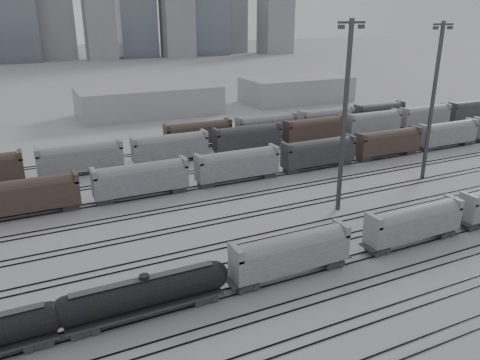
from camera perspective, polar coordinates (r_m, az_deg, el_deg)
name	(u,v)px	position (r m, az deg, el deg)	size (l,w,h in m)	color
ground	(297,280)	(53.35, 7.00, -11.98)	(900.00, 900.00, 0.00)	#ADACB1
tracks	(231,220)	(66.85, -1.11, -4.90)	(220.00, 71.50, 0.16)	black
tank_car_b	(145,293)	(47.13, -11.45, -13.38)	(17.20, 2.87, 4.25)	#27272A
hopper_car_a	(291,252)	(52.36, 6.22, -8.67)	(14.11, 2.80, 5.05)	#27272A
hopper_car_b	(414,221)	(63.12, 20.44, -4.76)	(14.03, 2.79, 5.02)	#27272A
light_mast_c	(345,114)	(67.86, 12.65, 7.81)	(4.37, 0.70, 27.29)	#3B3B3D
light_mast_d	(433,99)	(86.81, 22.47, 9.12)	(4.28, 0.68, 26.75)	#3B3B3D
bg_string_near	(238,166)	(81.30, -0.30, 1.69)	(151.00, 3.00, 5.60)	gray
bg_string_mid	(247,139)	(99.33, 0.91, 5.03)	(151.00, 3.00, 5.60)	#27272A
bg_string_far	(297,123)	(114.58, 6.98, 6.86)	(66.00, 3.00, 5.60)	#44342B
warehouse_mid	(150,101)	(139.45, -10.96, 9.43)	(40.00, 18.00, 8.00)	gray
warehouse_right	(296,89)	(159.65, 6.89, 10.90)	(35.00, 18.00, 8.00)	gray
skyline	(64,1)	(319.89, -20.66, 19.70)	(316.00, 22.40, 95.00)	gray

